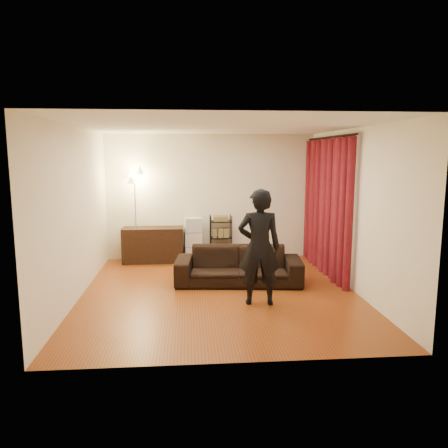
{
  "coord_description": "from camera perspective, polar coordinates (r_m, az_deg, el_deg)",
  "views": [
    {
      "loc": [
        -0.51,
        -6.96,
        2.26
      ],
      "look_at": [
        0.1,
        0.3,
        1.1
      ],
      "focal_mm": 35.0,
      "sensor_mm": 36.0,
      "label": 1
    }
  ],
  "objects": [
    {
      "name": "storage_boxes",
      "position": [
        9.43,
        -4.07,
        -1.96
      ],
      "size": [
        0.41,
        0.35,
        0.93
      ],
      "primitive_type": null,
      "rotation": [
        0.0,
        0.0,
        0.14
      ],
      "color": "beige",
      "rests_on": "ground"
    },
    {
      "name": "wall_back",
      "position": [
        9.52,
        -1.71,
        3.56
      ],
      "size": [
        5.0,
        0.0,
        5.0
      ],
      "primitive_type": "plane",
      "rotation": [
        1.57,
        0.0,
        0.0
      ],
      "color": "white",
      "rests_on": "ground"
    },
    {
      "name": "sofa",
      "position": [
        7.75,
        1.9,
        -5.46
      ],
      "size": [
        2.27,
        1.07,
        0.64
      ],
      "primitive_type": "imported",
      "rotation": [
        0.0,
        0.0,
        -0.1
      ],
      "color": "black",
      "rests_on": "ground"
    },
    {
      "name": "wall_left",
      "position": [
        7.23,
        -18.68,
        1.34
      ],
      "size": [
        0.0,
        5.0,
        5.0
      ],
      "primitive_type": "plane",
      "rotation": [
        1.57,
        0.0,
        1.57
      ],
      "color": "white",
      "rests_on": "ground"
    },
    {
      "name": "floor_lamp",
      "position": [
        9.33,
        -11.48,
        0.99
      ],
      "size": [
        0.37,
        0.37,
        1.96
      ],
      "primitive_type": null,
      "rotation": [
        0.0,
        0.0,
        -0.03
      ],
      "color": "silver",
      "rests_on": "ground"
    },
    {
      "name": "person",
      "position": [
        6.6,
        4.62,
        -3.02
      ],
      "size": [
        0.68,
        0.48,
        1.77
      ],
      "primitive_type": "imported",
      "rotation": [
        0.0,
        0.0,
        3.05
      ],
      "color": "black",
      "rests_on": "ground"
    },
    {
      "name": "floor",
      "position": [
        7.34,
        -0.59,
        -8.89
      ],
      "size": [
        5.0,
        5.0,
        0.0
      ],
      "primitive_type": "plane",
      "color": "brown",
      "rests_on": "ground"
    },
    {
      "name": "wire_shelf",
      "position": [
        9.43,
        -0.42,
        -1.79
      ],
      "size": [
        0.47,
        0.34,
        0.97
      ],
      "primitive_type": null,
      "rotation": [
        0.0,
        0.0,
        0.08
      ],
      "color": "black",
      "rests_on": "ground"
    },
    {
      "name": "wall_right",
      "position": [
        7.55,
        16.7,
        1.73
      ],
      "size": [
        0.0,
        5.0,
        5.0
      ],
      "primitive_type": "plane",
      "rotation": [
        1.57,
        0.0,
        -1.57
      ],
      "color": "white",
      "rests_on": "ground"
    },
    {
      "name": "ceiling",
      "position": [
        6.99,
        -0.63,
        12.65
      ],
      "size": [
        5.0,
        5.0,
        0.0
      ],
      "primitive_type": "plane",
      "rotation": [
        3.14,
        0.0,
        0.0
      ],
      "color": "white",
      "rests_on": "ground"
    },
    {
      "name": "media_cabinet",
      "position": [
        9.38,
        -9.24,
        -2.7
      ],
      "size": [
        1.27,
        0.48,
        0.74
      ],
      "primitive_type": "cube",
      "rotation": [
        0.0,
        0.0,
        -0.0
      ],
      "color": "black",
      "rests_on": "ground"
    },
    {
      "name": "curtain_rod",
      "position": [
        8.52,
        13.65,
        10.95
      ],
      "size": [
        0.04,
        2.65,
        0.04
      ],
      "primitive_type": "cylinder",
      "rotation": [
        1.57,
        0.0,
        0.0
      ],
      "color": "black",
      "rests_on": "wall_right"
    },
    {
      "name": "curtain",
      "position": [
        8.57,
        13.19,
        2.2
      ],
      "size": [
        0.22,
        2.65,
        2.55
      ],
      "primitive_type": null,
      "color": "maroon",
      "rests_on": "ground"
    },
    {
      "name": "wall_front",
      "position": [
        4.58,
        1.69,
        -2.43
      ],
      "size": [
        5.0,
        0.0,
        5.0
      ],
      "primitive_type": "plane",
      "rotation": [
        -1.57,
        0.0,
        0.0
      ],
      "color": "white",
      "rests_on": "ground"
    }
  ]
}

